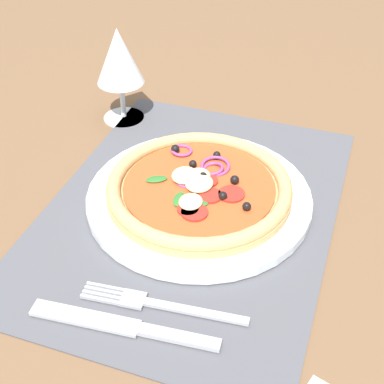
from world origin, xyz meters
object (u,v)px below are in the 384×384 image
knife (122,325)px  pizza (199,187)px  fork (154,304)px  plate (199,198)px  wine_glass (119,59)px

knife → pizza: bearing=-97.5°
fork → plate: bearing=-91.8°
pizza → fork: size_ratio=1.31×
knife → wine_glass: wine_glass is taller
plate → pizza: 1.73cm
plate → pizza: size_ratio=1.22×
plate → knife: bearing=177.3°
plate → pizza: bearing=38.6°
knife → wine_glass: size_ratio=1.35×
fork → wine_glass: size_ratio=1.21×
plate → fork: 17.81cm
fork → knife: knife is taller
pizza → wine_glass: size_ratio=1.58×
pizza → knife: size_ratio=1.17×
plate → pizza: pizza is taller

